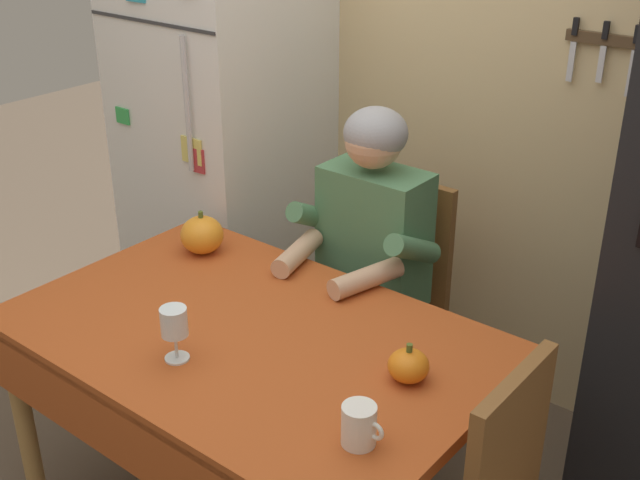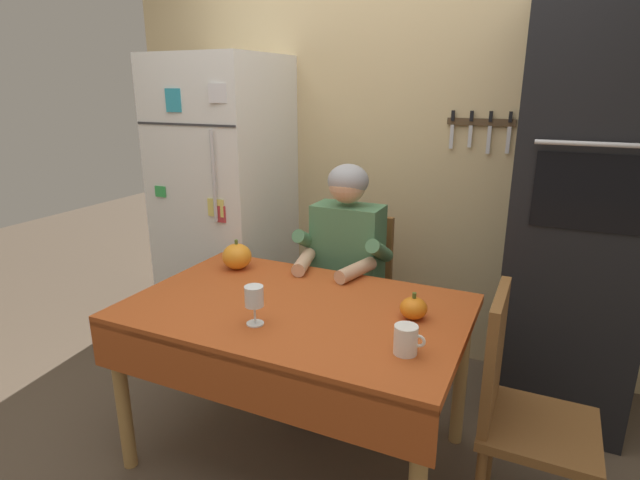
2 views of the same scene
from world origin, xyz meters
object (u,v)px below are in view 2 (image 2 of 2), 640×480
Objects in this scene: chair_right_side at (519,404)px; pumpkin_medium at (237,256)px; refrigerator at (226,205)px; wall_oven at (581,212)px; chair_behind_person at (355,290)px; seated_person at (343,263)px; coffee_mug at (406,340)px; dining_table at (294,325)px; wine_glass at (254,298)px; pumpkin_large at (414,308)px.

chair_right_side is 1.43m from pumpkin_medium.
wall_oven reaches higher than refrigerator.
seated_person is (0.00, -0.19, 0.23)m from chair_behind_person.
refrigerator reaches higher than coffee_mug.
refrigerator is at bearing 155.49° from chair_right_side.
chair_behind_person is (0.92, -0.09, -0.39)m from refrigerator.
dining_table is at bearing -177.49° from chair_right_side.
wine_glass is at bearing -50.67° from refrigerator.
seated_person is at bearing -90.00° from chair_behind_person.
dining_table is 1.51× the size of chair_behind_person.
dining_table is (0.95, -0.88, -0.24)m from refrigerator.
chair_behind_person is 6.15× the size of pumpkin_medium.
dining_table is at bearing -31.52° from pumpkin_medium.
chair_right_side is 1.05m from wine_glass.
pumpkin_medium is (-1.00, 0.47, 0.01)m from coffee_mug.
seated_person is at bearing 88.00° from wine_glass.
refrigerator is 1.94× the size of chair_right_side.
chair_right_side reaches higher than coffee_mug.
chair_behind_person is 8.59× the size of pumpkin_large.
seated_person is 8.24× the size of pumpkin_medium.
dining_table is at bearing -87.76° from chair_behind_person.
pumpkin_medium reaches higher than coffee_mug.
pumpkin_large is (1.43, -0.78, -0.12)m from refrigerator.
chair_right_side is at bearing -24.51° from refrigerator.
refrigerator is at bearing -178.86° from wall_oven.
wine_glass is (-0.03, -1.00, 0.34)m from chair_behind_person.
dining_table is 0.61m from seated_person.
pumpkin_large is (0.48, 0.11, 0.13)m from dining_table.
chair_behind_person is 0.73m from pumpkin_medium.
chair_behind_person is at bearing -173.14° from wall_oven.
chair_behind_person is at bearing 141.05° from chair_right_side.
pumpkin_medium is at bearing 155.09° from coffee_mug.
seated_person is (-1.08, -0.32, -0.31)m from wall_oven.
refrigerator is 2.07m from chair_right_side.
refrigerator is 16.62× the size of pumpkin_large.
pumpkin_medium is at bearing 169.04° from pumpkin_large.
coffee_mug is at bearing 2.88° from wine_glass.
seated_person is 0.71m from pumpkin_large.
seated_person is at bearing 148.80° from chair_right_side.
dining_table is 12.92× the size of pumpkin_large.
chair_right_side is 8.47× the size of coffee_mug.
refrigerator is 0.97m from seated_person.
wine_glass is (0.89, -1.09, -0.05)m from refrigerator.
pumpkin_medium is (-0.41, 0.49, -0.04)m from wine_glass.
refrigerator is 11.91× the size of pumpkin_medium.
pumpkin_medium is (-0.47, 0.29, 0.15)m from dining_table.
coffee_mug is (-0.37, -0.21, 0.28)m from chair_right_side.
refrigerator is 1.94× the size of chair_behind_person.
wine_glass is at bearing -92.00° from seated_person.
refrigerator reaches higher than pumpkin_medium.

